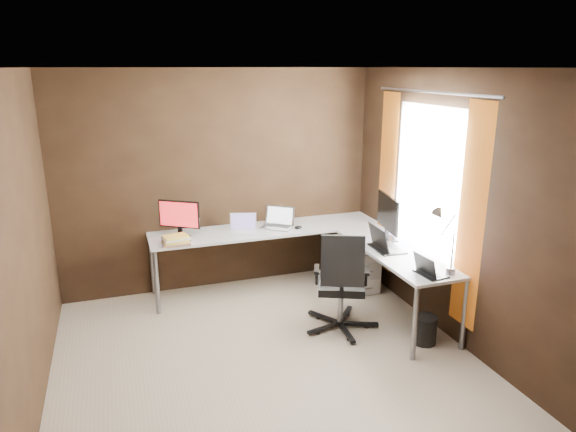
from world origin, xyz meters
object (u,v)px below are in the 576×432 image
object	(u,v)px
drawer_pedestal	(355,264)
monitor_right	(388,215)
laptop_black_big	(384,245)
monitor_left	(179,217)
office_chair	(341,301)
wastebasket	(424,330)
laptop_silver	(278,223)
desk_lamp	(443,233)
book_stack	(176,240)
laptop_white	(243,228)
laptop_black_small	(429,270)

from	to	relation	value
drawer_pedestal	monitor_right	world-z (taller)	monitor_right
monitor_right	laptop_black_big	size ratio (longest dim) A/B	1.51
monitor_left	monitor_right	bearing A→B (deg)	12.15
monitor_right	office_chair	distance (m)	1.08
laptop_black_big	wastebasket	size ratio (longest dim) A/B	1.46
laptop_silver	wastebasket	size ratio (longest dim) A/B	1.61
laptop_silver	desk_lamp	bearing A→B (deg)	-23.34
laptop_black_big	book_stack	world-z (taller)	laptop_black_big
laptop_silver	book_stack	distance (m)	1.21
book_stack	drawer_pedestal	bearing A→B (deg)	-4.27
laptop_white	wastebasket	xyz separation A→B (m)	(1.32, -1.66, -0.64)
monitor_left	book_stack	distance (m)	0.29
laptop_black_big	laptop_white	bearing A→B (deg)	51.41
laptop_black_big	monitor_left	bearing A→B (deg)	62.64
laptop_silver	laptop_black_small	distance (m)	1.97
laptop_black_big	book_stack	bearing A→B (deg)	68.55
drawer_pedestal	office_chair	distance (m)	1.02
laptop_black_small	office_chair	xyz separation A→B (m)	(-0.57, 0.58, -0.47)
monitor_right	laptop_black_small	world-z (taller)	monitor_right
laptop_silver	wastebasket	world-z (taller)	laptop_silver
monitor_right	desk_lamp	xyz separation A→B (m)	(-0.01, -0.97, 0.10)
monitor_left	laptop_black_small	size ratio (longest dim) A/B	1.37
drawer_pedestal	monitor_right	distance (m)	0.84
monitor_right	laptop_black_big	xyz separation A→B (m)	(-0.19, -0.27, -0.22)
laptop_black_big	office_chair	world-z (taller)	office_chair
laptop_silver	monitor_right	bearing A→B (deg)	-1.51
monitor_left	desk_lamp	size ratio (longest dim) A/B	0.68
drawer_pedestal	office_chair	xyz separation A→B (m)	(-0.57, -0.84, 0.00)
monitor_right	desk_lamp	bearing A→B (deg)	-169.82
monitor_left	laptop_silver	distance (m)	1.13
monitor_right	laptop_silver	world-z (taller)	monitor_right
monitor_left	monitor_right	distance (m)	2.23
desk_lamp	office_chair	size ratio (longest dim) A/B	0.58
desk_lamp	drawer_pedestal	bearing A→B (deg)	74.61
drawer_pedestal	monitor_left	xyz separation A→B (m)	(-1.94, 0.36, 0.66)
drawer_pedestal	desk_lamp	distance (m)	1.63
laptop_white	office_chair	xyz separation A→B (m)	(0.68, -1.16, -0.47)
laptop_black_small	wastebasket	bearing A→B (deg)	-43.75
laptop_silver	monitor_left	bearing A→B (deg)	-141.88
drawer_pedestal	laptop_silver	world-z (taller)	laptop_silver
desk_lamp	office_chair	xyz separation A→B (m)	(-0.70, 0.57, -0.81)
drawer_pedestal	office_chair	bearing A→B (deg)	-124.15
laptop_black_small	wastebasket	xyz separation A→B (m)	(0.07, 0.09, -0.64)
office_chair	wastebasket	world-z (taller)	office_chair
desk_lamp	book_stack	bearing A→B (deg)	123.21
laptop_black_small	office_chair	world-z (taller)	office_chair
book_stack	wastebasket	xyz separation A→B (m)	(2.08, -1.49, -0.64)
laptop_black_big	laptop_black_small	distance (m)	0.71
laptop_black_small	office_chair	bearing A→B (deg)	39.36
monitor_left	desk_lamp	world-z (taller)	desk_lamp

